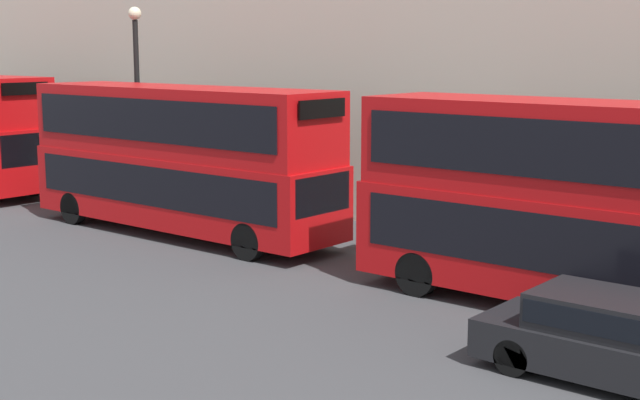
% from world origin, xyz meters
% --- Properties ---
extents(bus_leading, '(2.59, 10.44, 4.40)m').
position_xyz_m(bus_leading, '(1.60, 5.54, 2.42)').
color(bus_leading, '#B20C0F').
rests_on(bus_leading, ground).
extents(bus_second_in_queue, '(2.59, 10.82, 4.35)m').
position_xyz_m(bus_second_in_queue, '(1.60, 18.20, 2.40)').
color(bus_second_in_queue, '#B20C0F').
rests_on(bus_second_in_queue, ground).
extents(car_dark_sedan, '(1.84, 4.55, 1.45)m').
position_xyz_m(car_dark_sedan, '(-1.80, 3.78, 0.77)').
color(car_dark_sedan, black).
rests_on(car_dark_sedan, ground).
extents(street_lamp, '(0.44, 0.44, 6.81)m').
position_xyz_m(street_lamp, '(3.67, 22.65, 4.18)').
color(street_lamp, black).
rests_on(street_lamp, ground).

